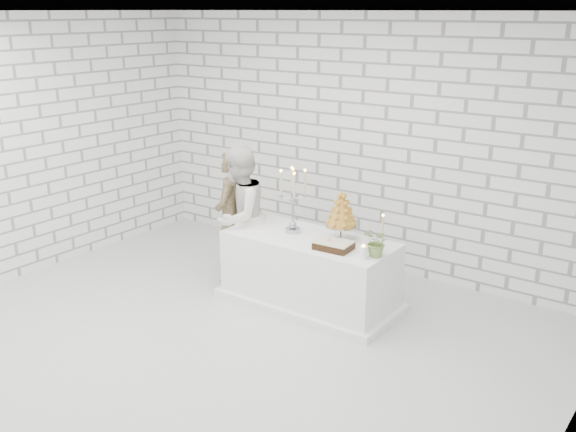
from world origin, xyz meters
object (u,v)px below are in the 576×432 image
(candelabra, at_px, (293,200))
(croquembouche, at_px, (341,216))
(groom, at_px, (231,216))
(cake_table, at_px, (310,271))
(bride, at_px, (239,217))

(candelabra, bearing_deg, croquembouche, 8.92)
(croquembouche, bearing_deg, groom, -176.28)
(groom, height_order, candelabra, groom)
(cake_table, xyz_separation_m, candelabra, (-0.24, 0.03, 0.73))
(groom, relative_size, bride, 0.95)
(cake_table, height_order, bride, bride)
(bride, distance_m, candelabra, 0.76)
(cake_table, distance_m, croquembouche, 0.72)
(groom, distance_m, bride, 0.17)
(cake_table, height_order, groom, groom)
(groom, distance_m, croquembouche, 1.43)
(bride, relative_size, croquembouche, 3.05)
(candelabra, bearing_deg, bride, -175.14)
(cake_table, xyz_separation_m, croquembouche, (0.30, 0.12, 0.64))
(candelabra, bearing_deg, cake_table, -8.00)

